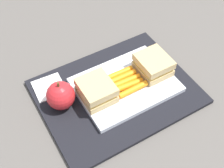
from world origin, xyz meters
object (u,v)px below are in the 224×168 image
Objects in this scene: carrot_sticks_bundle at (126,81)px; apple at (61,96)px; sandwich_half_left at (153,65)px; food_tray at (125,85)px; paper_napkin at (49,87)px; sandwich_half_right at (96,90)px.

carrot_sticks_bundle is 1.03× the size of apple.
sandwich_half_left is 1.05× the size of apple.
food_tray is 0.18m from paper_napkin.
carrot_sticks_bundle is at bearing -0.23° from sandwich_half_left.
apple reaches higher than paper_napkin.
carrot_sticks_bundle is at bearing -74.54° from food_tray.
paper_napkin is at bearing -20.66° from sandwich_half_left.
carrot_sticks_bundle is 0.18m from paper_napkin.
sandwich_half_left is at bearing 180.00° from sandwich_half_right.
carrot_sticks_bundle is at bearing 169.47° from apple.
food_tray is 3.02× the size of apple.
sandwich_half_right is 1.05× the size of apple.
paper_napkin is at bearing -83.46° from apple.
food_tray is 0.08m from sandwich_half_left.
carrot_sticks_bundle is 0.16m from apple.
sandwich_half_right is at bearing 0.00° from food_tray.
paper_napkin is at bearing -47.59° from sandwich_half_right.
sandwich_half_right is (0.16, 0.00, 0.00)m from sandwich_half_left.
sandwich_half_left is 1.14× the size of paper_napkin.
sandwich_half_left is at bearing 159.34° from paper_napkin.
paper_napkin is (0.08, -0.09, -0.03)m from sandwich_half_right.
paper_napkin is at bearing -29.22° from carrot_sticks_bundle.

